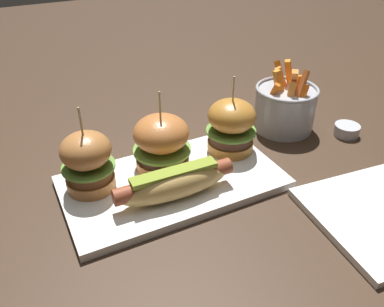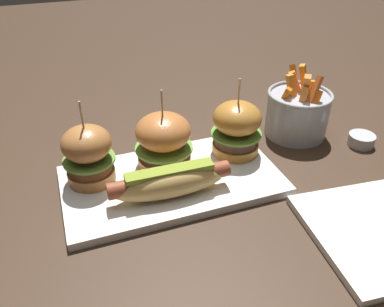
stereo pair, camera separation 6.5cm
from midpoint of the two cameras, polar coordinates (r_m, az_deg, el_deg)
ground_plane at (r=0.67m, az=-0.12°, el=-4.52°), size 3.00×3.00×0.00m
platter_main at (r=0.67m, az=-0.12°, el=-4.05°), size 0.36×0.20×0.01m
hot_dog at (r=0.61m, az=-0.15°, el=-4.13°), size 0.19×0.05×0.05m
slider_left at (r=0.64m, az=-12.02°, el=-0.18°), size 0.08×0.08×0.14m
slider_center at (r=0.67m, az=-1.65°, el=1.79°), size 0.10×0.10×0.14m
slider_right at (r=0.71m, az=9.08°, el=3.63°), size 0.09×0.09×0.14m
fries_bucket at (r=0.83m, az=17.22°, el=5.68°), size 0.13×0.13×0.14m
sauce_ramekin at (r=0.85m, az=25.35°, el=1.77°), size 0.05×0.05×0.02m
side_plate at (r=0.65m, az=28.37°, el=-10.00°), size 0.22×0.22×0.01m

